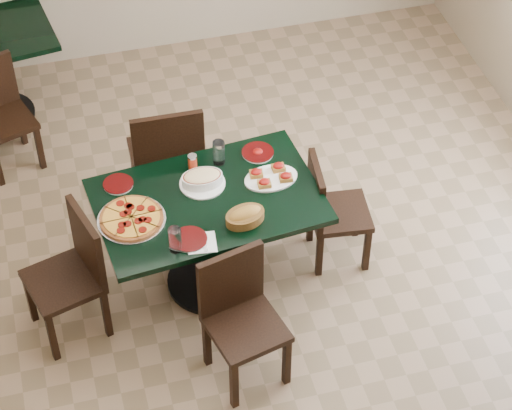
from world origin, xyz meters
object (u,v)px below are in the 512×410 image
object	(u,v)px
main_table	(209,220)
bread_basket	(245,216)
pepperoni_pizza	(131,218)
chair_right	(329,208)
lasagna_casserole	(202,179)
chair_near	(240,311)
chair_left	(74,269)
bruschetta_platter	(271,176)
chair_far	(167,156)

from	to	relation	value
main_table	bread_basket	world-z (taller)	bread_basket
main_table	pepperoni_pizza	xyz separation A→B (m)	(-0.47, -0.06, 0.20)
chair_right	lasagna_casserole	distance (m)	0.87
chair_near	chair_left	bearing A→B (deg)	133.44
lasagna_casserole	bruschetta_platter	size ratio (longest dim) A/B	0.79
bruschetta_platter	bread_basket	bearing A→B (deg)	-133.64
pepperoni_pizza	main_table	bearing A→B (deg)	7.85
chair_near	chair_left	world-z (taller)	chair_left
main_table	bread_basket	xyz separation A→B (m)	(0.17, -0.24, 0.22)
chair_far	chair_right	bearing A→B (deg)	147.34
chair_far	bruschetta_platter	bearing A→B (deg)	133.78
chair_left	bruschetta_platter	size ratio (longest dim) A/B	2.48
chair_far	bread_basket	size ratio (longest dim) A/B	3.60
chair_left	chair_right	bearing A→B (deg)	79.14
chair_far	bruschetta_platter	distance (m)	0.83
main_table	chair_near	distance (m)	0.68
chair_left	bruschetta_platter	bearing A→B (deg)	82.11
main_table	bread_basket	size ratio (longest dim) A/B	5.17
chair_right	bruschetta_platter	world-z (taller)	bruschetta_platter
pepperoni_pizza	chair_near	bearing A→B (deg)	-50.95
chair_left	pepperoni_pizza	world-z (taller)	chair_left
chair_far	chair_near	bearing A→B (deg)	97.79
chair_near	chair_left	distance (m)	1.03
chair_near	chair_right	size ratio (longest dim) A/B	1.09
chair_far	chair_right	xyz separation A→B (m)	(0.92, -0.62, -0.12)
lasagna_casserole	bruschetta_platter	bearing A→B (deg)	-8.07
chair_far	chair_right	world-z (taller)	chair_far
main_table	chair_near	bearing A→B (deg)	-93.73
pepperoni_pizza	lasagna_casserole	xyz separation A→B (m)	(0.47, 0.19, 0.03)
chair_near	bruschetta_platter	xyz separation A→B (m)	(0.39, 0.74, 0.29)
lasagna_casserole	bread_basket	distance (m)	0.40
chair_far	pepperoni_pizza	size ratio (longest dim) A/B	2.44
pepperoni_pizza	bread_basket	bearing A→B (deg)	-15.02
lasagna_casserole	bread_basket	size ratio (longest dim) A/B	1.02
main_table	chair_right	distance (m)	0.80
lasagna_casserole	bruschetta_platter	distance (m)	0.42
chair_right	bruschetta_platter	bearing A→B (deg)	91.57
bruschetta_platter	pepperoni_pizza	bearing A→B (deg)	-176.74
chair_far	chair_near	distance (m)	1.34
bruschetta_platter	chair_near	bearing A→B (deg)	-122.91
pepperoni_pizza	bruschetta_platter	size ratio (longest dim) A/B	1.14
chair_right	lasagna_casserole	world-z (taller)	lasagna_casserole
chair_left	bruschetta_platter	xyz separation A→B (m)	(1.25, 0.18, 0.28)
chair_near	chair_right	xyz separation A→B (m)	(0.77, 0.71, -0.04)
chair_near	chair_right	distance (m)	1.04
lasagna_casserole	main_table	bearing A→B (deg)	-88.43
chair_right	bread_basket	xyz separation A→B (m)	(-0.62, -0.27, 0.35)
pepperoni_pizza	bruschetta_platter	world-z (taller)	bruschetta_platter
chair_right	pepperoni_pizza	world-z (taller)	chair_right
chair_far	chair_left	bearing A→B (deg)	48.26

